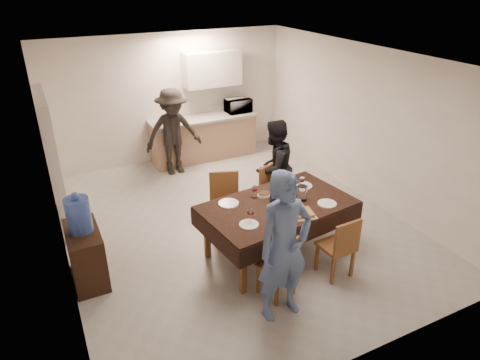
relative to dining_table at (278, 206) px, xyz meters
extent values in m
cube|color=#A8A8A3|center=(-0.21, 1.01, -0.76)|extent=(5.00, 6.00, 0.02)
cube|color=white|center=(-0.21, 1.01, 1.84)|extent=(5.00, 6.00, 0.02)
cube|color=white|center=(-0.21, 4.01, 0.54)|extent=(5.00, 0.02, 2.60)
cube|color=white|center=(-0.21, -1.99, 0.54)|extent=(5.00, 0.02, 2.60)
cube|color=white|center=(-2.71, 1.01, 0.54)|extent=(0.02, 6.00, 2.60)
cube|color=white|center=(2.29, 1.01, 0.54)|extent=(0.02, 6.00, 2.60)
cube|color=beige|center=(-2.63, 2.21, 0.29)|extent=(0.15, 1.40, 2.10)
cube|color=tan|center=(0.39, 3.69, -0.33)|extent=(2.20, 0.60, 0.86)
cube|color=#9A9995|center=(0.39, 3.69, 0.13)|extent=(2.24, 0.64, 0.05)
cube|color=silver|center=(0.69, 3.83, 1.09)|extent=(1.20, 0.34, 0.70)
cube|color=black|center=(0.00, 0.00, 0.02)|extent=(2.17, 1.44, 0.04)
cube|color=brown|center=(0.00, 0.00, -0.38)|extent=(0.07, 0.07, 0.75)
cube|color=brown|center=(-0.45, -0.75, -0.34)|extent=(0.49, 0.49, 0.05)
cube|color=brown|center=(-0.45, -0.93, -0.11)|extent=(0.38, 0.15, 0.42)
cube|color=brown|center=(0.45, -0.75, -0.33)|extent=(0.42, 0.42, 0.05)
cube|color=brown|center=(0.45, -0.93, -0.09)|extent=(0.40, 0.06, 0.43)
cube|color=brown|center=(-0.45, 0.75, -0.29)|extent=(0.57, 0.57, 0.05)
cube|color=brown|center=(-0.45, 0.55, -0.02)|extent=(0.43, 0.19, 0.47)
cube|color=brown|center=(0.45, 0.75, -0.31)|extent=(0.54, 0.54, 0.05)
cube|color=brown|center=(0.45, 0.56, -0.06)|extent=(0.41, 0.19, 0.45)
cube|color=#311A10|center=(-2.49, 0.58, -0.39)|extent=(0.40, 0.81, 0.75)
cylinder|color=#4569D2|center=(-2.49, 0.58, 0.21)|extent=(0.30, 0.30, 0.45)
cylinder|color=white|center=(0.35, -0.05, 0.14)|extent=(0.14, 0.14, 0.22)
cube|color=#C18D38|center=(0.10, -0.38, 0.06)|extent=(0.45, 0.38, 0.05)
cylinder|color=white|center=(0.30, 0.18, 0.07)|extent=(0.17, 0.17, 0.07)
cylinder|color=white|center=(-0.05, 0.28, 0.05)|extent=(0.20, 0.20, 0.03)
cylinder|color=white|center=(-0.60, -0.30, 0.04)|extent=(0.25, 0.25, 0.01)
cylinder|color=white|center=(0.60, -0.30, 0.04)|extent=(0.26, 0.26, 0.01)
cylinder|color=white|center=(-0.60, 0.30, 0.04)|extent=(0.28, 0.28, 0.02)
cylinder|color=white|center=(0.60, 0.30, 0.05)|extent=(0.29, 0.29, 0.02)
imported|color=silver|center=(1.21, 3.69, 0.30)|extent=(0.53, 0.36, 0.29)
imported|color=#536B9C|center=(-0.55, -1.05, 0.15)|extent=(0.68, 0.46, 1.82)
imported|color=black|center=(0.55, 1.05, 0.04)|extent=(0.94, 0.84, 1.59)
imported|color=black|center=(-0.41, 3.24, 0.09)|extent=(1.10, 0.63, 1.71)
camera|label=1|loc=(-2.72, -4.33, 2.90)|focal=32.00mm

